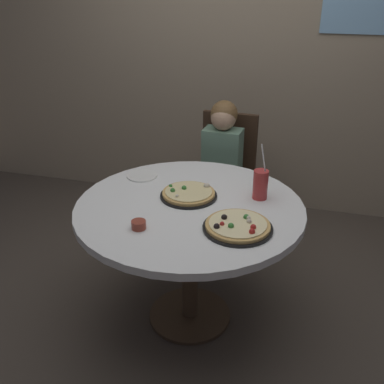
{
  "coord_description": "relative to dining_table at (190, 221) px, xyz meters",
  "views": [
    {
      "loc": [
        0.55,
        -1.99,
        1.84
      ],
      "look_at": [
        0.0,
        0.05,
        0.8
      ],
      "focal_mm": 41.77,
      "sensor_mm": 36.0,
      "label": 1
    }
  ],
  "objects": [
    {
      "name": "chair_wooden",
      "position": [
        0.01,
        0.97,
        -0.12
      ],
      "size": [
        0.43,
        0.43,
        0.95
      ],
      "color": "#382619",
      "rests_on": "ground_plane"
    },
    {
      "name": "ground_plane",
      "position": [
        0.0,
        0.0,
        -0.65
      ],
      "size": [
        8.0,
        8.0,
        0.0
      ],
      "primitive_type": "plane",
      "color": "#4C4238"
    },
    {
      "name": "diner_child",
      "position": [
        -0.01,
        0.79,
        -0.17
      ],
      "size": [
        0.28,
        0.42,
        1.08
      ],
      "color": "#3F4766",
      "rests_on": "ground_plane"
    },
    {
      "name": "pizza_cheese",
      "position": [
        0.29,
        -0.18,
        0.12
      ],
      "size": [
        0.33,
        0.33,
        0.05
      ],
      "color": "black",
      "rests_on": "dining_table"
    },
    {
      "name": "soda_cup",
      "position": [
        0.34,
        0.17,
        0.18
      ],
      "size": [
        0.08,
        0.08,
        0.31
      ],
      "color": "#B73333",
      "rests_on": "dining_table"
    },
    {
      "name": "wall_with_window",
      "position": [
        0.0,
        1.64,
        0.8
      ],
      "size": [
        5.2,
        0.14,
        2.9
      ],
      "color": "gray",
      "rests_on": "ground_plane"
    },
    {
      "name": "pizza_veggie",
      "position": [
        -0.03,
        0.09,
        0.12
      ],
      "size": [
        0.31,
        0.31,
        0.05
      ],
      "color": "black",
      "rests_on": "dining_table"
    },
    {
      "name": "plate_small",
      "position": [
        -0.37,
        0.27,
        0.1
      ],
      "size": [
        0.18,
        0.18,
        0.01
      ],
      "primitive_type": "cylinder",
      "color": "white",
      "rests_on": "dining_table"
    },
    {
      "name": "sauce_bowl",
      "position": [
        -0.17,
        -0.3,
        0.12
      ],
      "size": [
        0.07,
        0.07,
        0.04
      ],
      "primitive_type": "cylinder",
      "color": "brown",
      "rests_on": "dining_table"
    },
    {
      "name": "dining_table",
      "position": [
        0.0,
        0.0,
        0.0
      ],
      "size": [
        1.2,
        1.2,
        0.75
      ],
      "color": "white",
      "rests_on": "ground_plane"
    }
  ]
}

